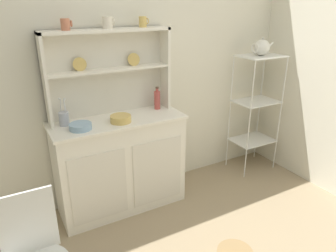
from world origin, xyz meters
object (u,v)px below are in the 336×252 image
object	(u,v)px
hutch_cabinet	(120,163)
bowl_mixing_large	(80,126)
hutch_shelf_unit	(108,66)
wire_chair	(33,252)
utensil_jar	(64,118)
porcelain_teapot	(262,47)
cup_terracotta_0	(66,24)
jam_bottle	(157,100)
bakers_rack	(256,100)

from	to	relation	value
hutch_cabinet	bowl_mixing_large	distance (m)	0.56
hutch_shelf_unit	wire_chair	bearing A→B (deg)	-129.06
utensil_jar	porcelain_teapot	world-z (taller)	porcelain_teapot
hutch_cabinet	wire_chair	size ratio (longest dim) A/B	1.34
hutch_shelf_unit	wire_chair	world-z (taller)	hutch_shelf_unit
utensil_jar	cup_terracotta_0	bearing A→B (deg)	23.04
hutch_shelf_unit	utensil_jar	size ratio (longest dim) A/B	4.67
cup_terracotta_0	bowl_mixing_large	bearing A→B (deg)	-94.79
jam_bottle	wire_chair	bearing A→B (deg)	-142.91
utensil_jar	hutch_cabinet	bearing A→B (deg)	-10.45
hutch_cabinet	wire_chair	distance (m)	1.20
wire_chair	bakers_rack	bearing A→B (deg)	32.67
hutch_cabinet	cup_terracotta_0	world-z (taller)	cup_terracotta_0
hutch_cabinet	utensil_jar	size ratio (longest dim) A/B	5.00
jam_bottle	utensil_jar	xyz separation A→B (m)	(-0.84, -0.01, -0.03)
cup_terracotta_0	utensil_jar	size ratio (longest dim) A/B	0.38
bakers_rack	utensil_jar	world-z (taller)	bakers_rack
hutch_cabinet	hutch_shelf_unit	distance (m)	0.86
bowl_mixing_large	hutch_cabinet	bearing A→B (deg)	12.42
jam_bottle	porcelain_teapot	size ratio (longest dim) A/B	0.84
cup_terracotta_0	hutch_shelf_unit	bearing A→B (deg)	7.68
hutch_cabinet	bakers_rack	xyz separation A→B (m)	(1.56, -0.01, 0.36)
hutch_cabinet	bakers_rack	world-z (taller)	bakers_rack
cup_terracotta_0	bowl_mixing_large	world-z (taller)	cup_terracotta_0
bowl_mixing_large	porcelain_teapot	size ratio (longest dim) A/B	0.70
bowl_mixing_large	utensil_jar	size ratio (longest dim) A/B	0.76
cup_terracotta_0	utensil_jar	distance (m)	0.72
bakers_rack	jam_bottle	distance (m)	1.16
bowl_mixing_large	jam_bottle	xyz separation A→B (m)	(0.75, 0.16, 0.06)
wire_chair	bowl_mixing_large	xyz separation A→B (m)	(0.50, 0.79, 0.37)
porcelain_teapot	hutch_shelf_unit	bearing A→B (deg)	173.43
utensil_jar	bakers_rack	bearing A→B (deg)	-2.67
bowl_mixing_large	porcelain_teapot	xyz separation A→B (m)	(1.89, 0.06, 0.47)
hutch_cabinet	jam_bottle	size ratio (longest dim) A/B	5.49
bakers_rack	wire_chair	world-z (taller)	bakers_rack
wire_chair	jam_bottle	xyz separation A→B (m)	(1.26, 0.95, 0.43)
hutch_cabinet	cup_terracotta_0	distance (m)	1.24
jam_bottle	utensil_jar	distance (m)	0.84
hutch_shelf_unit	jam_bottle	xyz separation A→B (m)	(0.42, -0.08, -0.33)
hutch_shelf_unit	utensil_jar	bearing A→B (deg)	-168.30
cup_terracotta_0	hutch_cabinet	bearing A→B (deg)	-21.13
hutch_shelf_unit	porcelain_teapot	distance (m)	1.57
cup_terracotta_0	utensil_jar	world-z (taller)	cup_terracotta_0
jam_bottle	porcelain_teapot	world-z (taller)	porcelain_teapot
hutch_shelf_unit	utensil_jar	distance (m)	0.56
bakers_rack	wire_chair	size ratio (longest dim) A/B	1.50
hutch_shelf_unit	cup_terracotta_0	world-z (taller)	cup_terracotta_0
hutch_shelf_unit	bowl_mixing_large	distance (m)	0.57
hutch_shelf_unit	bowl_mixing_large	bearing A→B (deg)	-144.40
hutch_cabinet	bakers_rack	size ratio (longest dim) A/B	0.89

